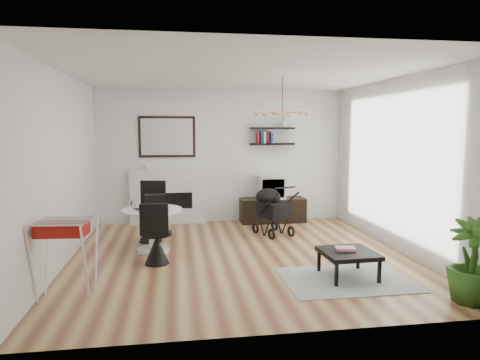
{
  "coord_description": "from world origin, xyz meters",
  "views": [
    {
      "loc": [
        -0.93,
        -6.19,
        1.9
      ],
      "look_at": [
        0.06,
        0.4,
        1.11
      ],
      "focal_mm": 32.0,
      "sensor_mm": 36.0,
      "label": 1
    }
  ],
  "objects": [
    {
      "name": "floor",
      "position": [
        0.0,
        0.0,
        0.0
      ],
      "size": [
        5.0,
        5.0,
        0.0
      ],
      "primitive_type": "plane",
      "color": "brown",
      "rests_on": "ground"
    },
    {
      "name": "ceiling",
      "position": [
        0.0,
        0.0,
        2.7
      ],
      "size": [
        5.0,
        5.0,
        0.0
      ],
      "primitive_type": "plane",
      "color": "white",
      "rests_on": "wall_back"
    },
    {
      "name": "wall_back",
      "position": [
        0.0,
        2.5,
        1.35
      ],
      "size": [
        5.0,
        0.0,
        5.0
      ],
      "primitive_type": "plane",
      "rotation": [
        1.57,
        0.0,
        0.0
      ],
      "color": "white",
      "rests_on": "floor"
    },
    {
      "name": "wall_left",
      "position": [
        -2.5,
        0.0,
        1.35
      ],
      "size": [
        0.0,
        5.0,
        5.0
      ],
      "primitive_type": "plane",
      "rotation": [
        1.57,
        0.0,
        1.57
      ],
      "color": "white",
      "rests_on": "floor"
    },
    {
      "name": "wall_right",
      "position": [
        2.5,
        0.0,
        1.35
      ],
      "size": [
        0.0,
        5.0,
        5.0
      ],
      "primitive_type": "plane",
      "rotation": [
        1.57,
        0.0,
        -1.57
      ],
      "color": "white",
      "rests_on": "floor"
    },
    {
      "name": "sheer_curtain",
      "position": [
        2.4,
        0.2,
        1.35
      ],
      "size": [
        0.04,
        3.6,
        2.6
      ],
      "primitive_type": "cube",
      "color": "white",
      "rests_on": "wall_right"
    },
    {
      "name": "fireplace",
      "position": [
        -1.1,
        2.42,
        0.69
      ],
      "size": [
        1.5,
        0.17,
        2.16
      ],
      "color": "white",
      "rests_on": "floor"
    },
    {
      "name": "shelf_lower",
      "position": [
        1.01,
        2.37,
        1.6
      ],
      "size": [
        0.9,
        0.25,
        0.04
      ],
      "primitive_type": "cube",
      "color": "black",
      "rests_on": "wall_back"
    },
    {
      "name": "shelf_upper",
      "position": [
        1.01,
        2.37,
        1.92
      ],
      "size": [
        0.9,
        0.25,
        0.04
      ],
      "primitive_type": "cube",
      "color": "black",
      "rests_on": "wall_back"
    },
    {
      "name": "pendant_lamp",
      "position": [
        0.7,
        0.3,
        2.15
      ],
      "size": [
        0.9,
        0.9,
        0.1
      ],
      "primitive_type": null,
      "color": "tan",
      "rests_on": "ceiling"
    },
    {
      "name": "tv_console",
      "position": [
        1.01,
        2.26,
        0.25
      ],
      "size": [
        1.32,
        0.46,
        0.5
      ],
      "primitive_type": "cube",
      "color": "black",
      "rests_on": "floor"
    },
    {
      "name": "crt_tv",
      "position": [
        0.98,
        2.26,
        0.73
      ],
      "size": [
        0.53,
        0.46,
        0.46
      ],
      "color": "silver",
      "rests_on": "tv_console"
    },
    {
      "name": "dining_table",
      "position": [
        -1.31,
        0.44,
        0.44
      ],
      "size": [
        0.92,
        0.92,
        0.67
      ],
      "color": "white",
      "rests_on": "floor"
    },
    {
      "name": "laptop",
      "position": [
        -1.39,
        0.36,
        0.69
      ],
      "size": [
        0.42,
        0.37,
        0.03
      ],
      "primitive_type": "imported",
      "rotation": [
        0.0,
        0.0,
        0.54
      ],
      "color": "black",
      "rests_on": "dining_table"
    },
    {
      "name": "black_bag",
      "position": [
        -1.27,
        0.63,
        0.77
      ],
      "size": [
        0.34,
        0.22,
        0.2
      ],
      "primitive_type": "cube",
      "rotation": [
        0.0,
        0.0,
        0.07
      ],
      "color": "black",
      "rests_on": "dining_table"
    },
    {
      "name": "newspaper",
      "position": [
        -1.16,
        0.36,
        0.68
      ],
      "size": [
        0.34,
        0.29,
        0.01
      ],
      "primitive_type": "cube",
      "rotation": [
        0.0,
        0.0,
        -0.1
      ],
      "color": "white",
      "rests_on": "dining_table"
    },
    {
      "name": "drinking_glass",
      "position": [
        -1.61,
        0.57,
        0.73
      ],
      "size": [
        0.07,
        0.07,
        0.11
      ],
      "primitive_type": "cylinder",
      "color": "white",
      "rests_on": "dining_table"
    },
    {
      "name": "chair_far",
      "position": [
        -1.38,
        1.08,
        0.32
      ],
      "size": [
        0.51,
        0.53,
        1.02
      ],
      "rotation": [
        0.0,
        0.0,
        -0.22
      ],
      "color": "black",
      "rests_on": "floor"
    },
    {
      "name": "chair_near",
      "position": [
        -1.23,
        -0.21,
        0.28
      ],
      "size": [
        0.43,
        0.44,
        0.9
      ],
      "rotation": [
        0.0,
        0.0,
        3.04
      ],
      "color": "black",
      "rests_on": "floor"
    },
    {
      "name": "drying_rack",
      "position": [
        -2.18,
        -1.3,
        0.48
      ],
      "size": [
        0.65,
        0.62,
        0.91
      ],
      "rotation": [
        0.0,
        0.0,
        -0.09
      ],
      "color": "white",
      "rests_on": "floor"
    },
    {
      "name": "stroller",
      "position": [
        0.77,
        1.27,
        0.4
      ],
      "size": [
        0.69,
        0.85,
        0.93
      ],
      "rotation": [
        0.0,
        0.0,
        0.36
      ],
      "color": "black",
      "rests_on": "floor"
    },
    {
      "name": "rug",
      "position": [
        1.18,
        -1.22,
        0.01
      ],
      "size": [
        1.59,
        1.15,
        0.01
      ],
      "primitive_type": "cube",
      "color": "#A2A2A2",
      "rests_on": "floor"
    },
    {
      "name": "coffee_table",
      "position": [
        1.23,
        -1.14,
        0.31
      ],
      "size": [
        0.69,
        0.69,
        0.34
      ],
      "rotation": [
        0.0,
        0.0,
        0.05
      ],
      "color": "black",
      "rests_on": "rug"
    },
    {
      "name": "magazines",
      "position": [
        1.21,
        -1.08,
        0.37
      ],
      "size": [
        0.28,
        0.24,
        0.04
      ],
      "primitive_type": "cube",
      "rotation": [
        0.0,
        0.0,
        -0.2
      ],
      "color": "#C03045",
      "rests_on": "coffee_table"
    },
    {
      "name": "potted_plant",
      "position": [
        2.25,
        -2.09,
        0.47
      ],
      "size": [
        0.67,
        0.67,
        0.93
      ],
      "primitive_type": "imported",
      "rotation": [
        0.0,
        0.0,
        -0.36
      ],
      "color": "#2C5A19",
      "rests_on": "floor"
    }
  ]
}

